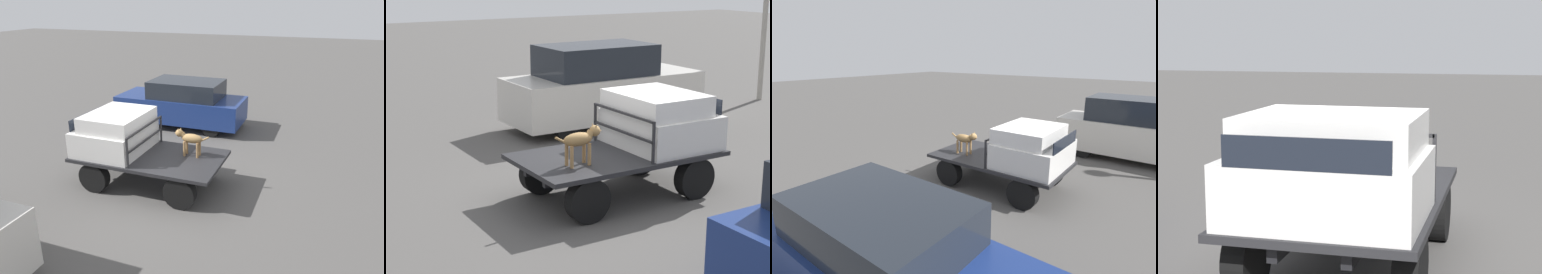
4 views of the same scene
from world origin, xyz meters
TOP-DOWN VIEW (x-y plane):
  - ground_plane at (0.00, 0.00)m, footprint 80.00×80.00m
  - flatbed_truck at (0.00, 0.00)m, footprint 3.59×1.95m
  - truck_cab at (0.93, 0.00)m, footprint 1.56×1.83m
  - truck_headboard at (0.11, 0.00)m, footprint 0.04×1.83m
  - dog at (-0.92, -0.30)m, footprint 0.89×0.23m

SIDE VIEW (x-z plane):
  - ground_plane at x=0.00m, z-range 0.00..0.00m
  - flatbed_truck at x=0.00m, z-range 0.18..0.98m
  - dog at x=-0.92m, z-range 0.90..1.58m
  - truck_cab at x=0.93m, z-range 0.78..1.78m
  - truck_headboard at x=0.11m, z-range 0.92..1.65m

